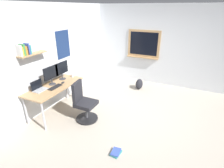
% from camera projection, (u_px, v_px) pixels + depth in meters
% --- Properties ---
extents(ground_plane, '(5.20, 5.20, 0.00)m').
position_uv_depth(ground_plane, '(141.00, 119.00, 4.27)').
color(ground_plane, '#ADA393').
rests_on(ground_plane, ground).
extents(wall_back, '(5.00, 0.30, 2.60)m').
position_uv_depth(wall_back, '(55.00, 56.00, 4.71)').
color(wall_back, silver).
rests_on(wall_back, ground).
extents(wall_right, '(0.22, 5.00, 2.60)m').
position_uv_depth(wall_right, '(165.00, 47.00, 5.79)').
color(wall_right, silver).
rests_on(wall_right, ground).
extents(desk, '(1.54, 0.65, 0.73)m').
position_uv_depth(desk, '(55.00, 88.00, 4.33)').
color(desk, tan).
rests_on(desk, ground).
extents(office_chair, '(0.52, 0.52, 0.95)m').
position_uv_depth(office_chair, '(84.00, 104.00, 4.14)').
color(office_chair, black).
rests_on(office_chair, ground).
extents(laptop, '(0.31, 0.21, 0.23)m').
position_uv_depth(laptop, '(39.00, 88.00, 4.06)').
color(laptop, '#ADAFB5').
rests_on(laptop, desk).
extents(monitor_primary, '(0.46, 0.17, 0.46)m').
position_uv_depth(monitor_primary, '(51.00, 74.00, 4.27)').
color(monitor_primary, '#38383D').
rests_on(monitor_primary, desk).
extents(monitor_secondary, '(0.46, 0.17, 0.46)m').
position_uv_depth(monitor_secondary, '(62.00, 69.00, 4.59)').
color(monitor_secondary, '#38383D').
rests_on(monitor_secondary, desk).
extents(keyboard, '(0.37, 0.13, 0.02)m').
position_uv_depth(keyboard, '(55.00, 87.00, 4.21)').
color(keyboard, black).
rests_on(keyboard, desk).
extents(computer_mouse, '(0.10, 0.06, 0.03)m').
position_uv_depth(computer_mouse, '(63.00, 83.00, 4.44)').
color(computer_mouse, '#262628').
rests_on(computer_mouse, desk).
extents(coffee_mug, '(0.08, 0.08, 0.09)m').
position_uv_depth(coffee_mug, '(73.00, 75.00, 4.83)').
color(coffee_mug, silver).
rests_on(coffee_mug, desk).
extents(backpack, '(0.32, 0.22, 0.34)m').
position_uv_depth(backpack, '(139.00, 84.00, 5.80)').
color(backpack, '#232328').
rests_on(backpack, ground).
extents(book_stack_on_floor, '(0.23, 0.17, 0.06)m').
position_uv_depth(book_stack_on_floor, '(116.00, 153.00, 3.26)').
color(book_stack_on_floor, teal).
rests_on(book_stack_on_floor, ground).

